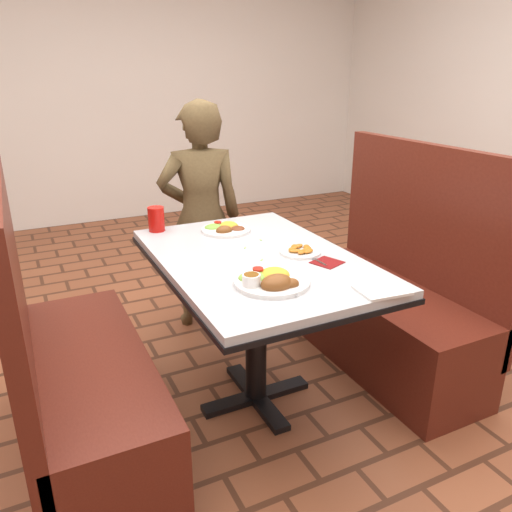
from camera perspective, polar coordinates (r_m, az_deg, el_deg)
name	(u,v)px	position (r m, az deg, el deg)	size (l,w,h in m)	color
dining_table	(256,276)	(2.22, 0.00, -2.32)	(0.81, 1.21, 0.75)	silver
booth_bench_left	(78,384)	(2.19, -19.69, -13.65)	(0.47, 1.20, 1.17)	#5E2115
booth_bench_right	(390,307)	(2.77, 15.08, -5.61)	(0.47, 1.20, 1.17)	#5E2115
diner_person	(201,218)	(3.01, -6.30, 4.36)	(0.50, 0.33, 1.37)	brown
near_dinner_plate	(271,277)	(1.89, 1.72, -2.41)	(0.29, 0.29, 0.09)	white
far_dinner_plate	(225,227)	(2.53, -3.51, 3.37)	(0.25, 0.25, 0.06)	white
plantain_plate	(300,251)	(2.22, 5.08, 0.59)	(0.18, 0.18, 0.03)	white
maroon_napkin	(327,262)	(2.13, 8.13, -0.73)	(0.11, 0.11, 0.00)	maroon
spoon_utensil	(317,260)	(2.14, 6.94, -0.48)	(0.01, 0.14, 0.00)	silver
red_tumbler	(156,219)	(2.56, -11.33, 4.16)	(0.08, 0.08, 0.12)	red
paper_napkin	(382,290)	(1.90, 14.24, -3.80)	(0.18, 0.14, 0.01)	white
knife_utensil	(282,287)	(1.85, 3.03, -3.58)	(0.01, 0.17, 0.00)	silver
fork_utensil	(271,286)	(1.86, 1.76, -3.42)	(0.01, 0.17, 0.00)	silver
lettuce_shreds	(258,250)	(2.25, 0.24, 0.66)	(0.28, 0.32, 0.00)	#82B548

